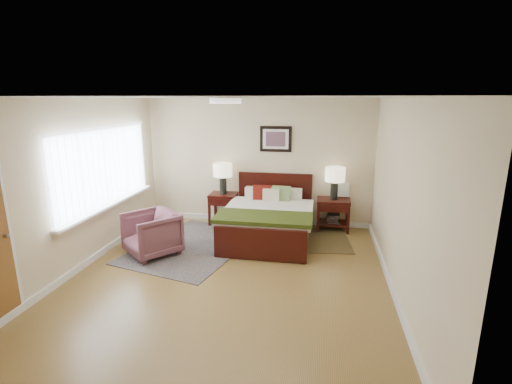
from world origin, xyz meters
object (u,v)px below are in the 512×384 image
(lamp_left, at_px, (223,172))
(armchair, at_px, (152,234))
(bed, at_px, (269,214))
(nightstand_right, at_px, (333,211))
(nightstand_left, at_px, (223,200))
(lamp_right, at_px, (335,177))
(rug_persian, at_px, (194,246))

(lamp_left, xyz_separation_m, armchair, (-0.75, -1.71, -0.71))
(bed, height_order, nightstand_right, bed)
(nightstand_left, distance_m, nightstand_right, 2.19)
(lamp_left, bearing_deg, lamp_right, 0.00)
(lamp_right, height_order, rug_persian, lamp_right)
(rug_persian, bearing_deg, armchair, -127.42)
(lamp_right, bearing_deg, bed, -148.50)
(lamp_left, bearing_deg, nightstand_left, -90.00)
(nightstand_left, xyz_separation_m, armchair, (-0.75, -1.69, -0.15))
(nightstand_left, height_order, lamp_right, lamp_right)
(lamp_right, bearing_deg, nightstand_left, -179.44)
(nightstand_right, bearing_deg, lamp_right, 90.00)
(rug_persian, bearing_deg, lamp_right, 41.68)
(bed, relative_size, rug_persian, 0.81)
(lamp_right, bearing_deg, armchair, -149.78)
(rug_persian, bearing_deg, bed, 38.16)
(nightstand_right, bearing_deg, armchair, -149.97)
(nightstand_left, height_order, nightstand_right, nightstand_left)
(armchair, bearing_deg, bed, 69.59)
(nightstand_left, bearing_deg, rug_persian, -99.43)
(lamp_right, bearing_deg, rug_persian, -152.01)
(nightstand_right, xyz_separation_m, armchair, (-2.93, -1.70, -0.02))
(nightstand_left, xyz_separation_m, nightstand_right, (2.18, 0.01, -0.13))
(bed, relative_size, nightstand_right, 3.08)
(bed, xyz_separation_m, lamp_left, (-1.02, 0.71, 0.59))
(bed, bearing_deg, lamp_left, 145.27)
(nightstand_left, bearing_deg, armchair, -114.00)
(nightstand_left, xyz_separation_m, lamp_left, (0.00, 0.02, 0.56))
(nightstand_left, distance_m, lamp_right, 2.25)
(bed, relative_size, armchair, 2.45)
(bed, relative_size, lamp_right, 3.13)
(lamp_right, xyz_separation_m, rug_persian, (-2.39, -1.27, -1.05))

